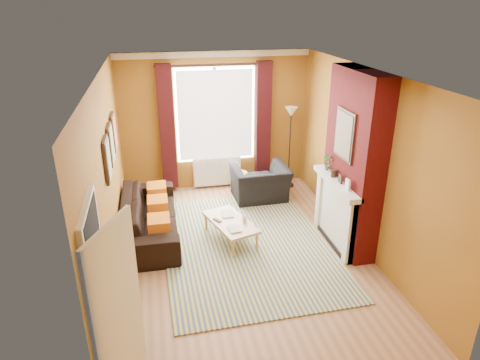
# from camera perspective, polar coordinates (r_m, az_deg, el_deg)

# --- Properties ---
(ground) EXTENTS (5.50, 5.50, 0.00)m
(ground) POSITION_cam_1_polar(r_m,az_deg,el_deg) (6.87, 0.43, -9.68)
(ground) COLOR #8E6140
(ground) RESTS_ON ground
(room_walls) EXTENTS (3.82, 5.54, 2.83)m
(room_walls) POSITION_cam_1_polar(r_m,az_deg,el_deg) (6.64, 5.24, 2.38)
(room_walls) COLOR #915E1B
(room_walls) RESTS_ON ground
(striped_rug) EXTENTS (2.69, 3.68, 0.02)m
(striped_rug) POSITION_cam_1_polar(r_m,az_deg,el_deg) (7.05, 0.75, -8.62)
(striped_rug) COLOR #2F4983
(striped_rug) RESTS_ON ground
(sofa) EXTENTS (0.91, 2.30, 0.67)m
(sofa) POSITION_cam_1_polar(r_m,az_deg,el_deg) (7.38, -11.96, -4.74)
(sofa) COLOR black
(sofa) RESTS_ON ground
(armchair) EXTENTS (1.09, 0.96, 0.69)m
(armchair) POSITION_cam_1_polar(r_m,az_deg,el_deg) (8.47, 2.69, -0.39)
(armchair) COLOR black
(armchair) RESTS_ON ground
(coffee_table) EXTENTS (0.84, 1.20, 0.36)m
(coffee_table) POSITION_cam_1_polar(r_m,az_deg,el_deg) (7.04, -1.29, -5.75)
(coffee_table) COLOR tan
(coffee_table) RESTS_ON ground
(wicker_stool) EXTENTS (0.45, 0.45, 0.43)m
(wicker_stool) POSITION_cam_1_polar(r_m,az_deg,el_deg) (8.85, -0.13, -0.26)
(wicker_stool) COLOR olive
(wicker_stool) RESTS_ON ground
(floor_lamp) EXTENTS (0.27, 0.27, 1.71)m
(floor_lamp) POSITION_cam_1_polar(r_m,az_deg,el_deg) (8.82, 6.77, 7.34)
(floor_lamp) COLOR black
(floor_lamp) RESTS_ON ground
(book_a) EXTENTS (0.21, 0.27, 0.02)m
(book_a) POSITION_cam_1_polar(r_m,az_deg,el_deg) (6.74, -1.53, -6.64)
(book_a) COLOR #999999
(book_a) RESTS_ON coffee_table
(book_b) EXTENTS (0.21, 0.28, 0.02)m
(book_b) POSITION_cam_1_polar(r_m,az_deg,el_deg) (7.21, -2.47, -4.60)
(book_b) COLOR #999999
(book_b) RESTS_ON coffee_table
(mug) EXTENTS (0.11, 0.11, 0.09)m
(mug) POSITION_cam_1_polar(r_m,az_deg,el_deg) (6.98, 0.64, -5.25)
(mug) COLOR #999999
(mug) RESTS_ON coffee_table
(tv_remote) EXTENTS (0.13, 0.17, 0.02)m
(tv_remote) POSITION_cam_1_polar(r_m,az_deg,el_deg) (7.03, -3.04, -5.35)
(tv_remote) COLOR #232325
(tv_remote) RESTS_ON coffee_table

